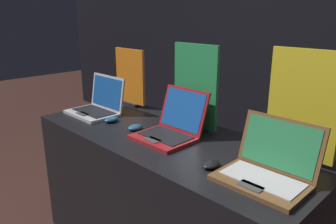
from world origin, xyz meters
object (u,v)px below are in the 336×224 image
Objects in this scene: mouse_front at (111,120)px; laptop_back at (268,167)px; promo_stand_front at (130,79)px; promo_stand_back at (302,109)px; laptop_front at (98,105)px; mouse_back at (211,164)px; laptop_middle at (171,127)px; promo_stand_middle at (195,89)px; mouse_middle at (135,127)px.

mouse_front is 0.27× the size of laptop_back.
promo_stand_back is (1.36, -0.05, 0.05)m from promo_stand_front.
promo_stand_back is at bearing 10.62° from laptop_front.
promo_stand_back is (1.12, 0.31, 0.24)m from mouse_front.
laptop_front is 1.12m from mouse_back.
promo_stand_middle is at bearing 90.00° from laptop_middle.
mouse_middle is at bearing -4.62° from laptop_front.
promo_stand_front is at bearing 123.73° from mouse_front.
promo_stand_front is 1.20m from mouse_back.
mouse_front is at bearing -179.02° from laptop_back.
laptop_front is at bearing -177.02° from laptop_middle.
promo_stand_middle is (0.70, -0.06, 0.04)m from promo_stand_front.
promo_stand_back reaches higher than mouse_back.
mouse_back is (0.41, -0.15, -0.05)m from laptop_middle.
promo_stand_middle is 0.97× the size of promo_stand_back.
promo_stand_back reaches higher than laptop_front.
mouse_front is 1.19m from promo_stand_back.
laptop_middle is 0.44m from mouse_back.
promo_stand_middle is 0.65m from promo_stand_back.
promo_stand_back is (0.65, 0.22, 0.20)m from laptop_middle.
promo_stand_middle reaches higher than mouse_middle.
mouse_front is 1.02× the size of mouse_middle.
promo_stand_back is at bearing 18.17° from mouse_middle.
promo_stand_back reaches higher than promo_stand_front.
mouse_middle is at bearing -179.65° from laptop_back.
laptop_middle is 3.58× the size of mouse_back.
mouse_back is (0.65, -0.07, -0.00)m from mouse_middle.
laptop_back is at bearing -90.00° from promo_stand_back.
promo_stand_back is at bearing 56.25° from mouse_back.
laptop_front is at bearing 175.38° from mouse_middle.
promo_stand_front is 1.17× the size of laptop_back.
promo_stand_middle is at bearing 19.04° from laptop_front.
mouse_front is at bearing -56.27° from promo_stand_front.
promo_stand_middle is at bearing 157.13° from laptop_back.
mouse_middle is (0.47, -0.34, -0.19)m from promo_stand_front.
mouse_back is (1.11, -0.41, -0.19)m from promo_stand_front.
mouse_middle is 0.97m from promo_stand_back.
promo_stand_middle is (0.24, 0.28, 0.23)m from mouse_middle.
mouse_front is 0.46m from promo_stand_front.
laptop_front reaches higher than mouse_front.
laptop_back is (1.36, -0.03, -0.00)m from laptop_front.
mouse_front is 0.23m from mouse_middle.
laptop_front is 0.24m from mouse_front.
laptop_back is 3.85× the size of mouse_back.
mouse_middle is 0.18× the size of promo_stand_back.
laptop_middle is at bearing -90.00° from promo_stand_middle.
laptop_back is at bearing 0.35° from mouse_middle.
laptop_front is 3.80× the size of mouse_back.
laptop_back is at bearing 17.78° from mouse_back.
promo_stand_middle is at bearing -4.69° from promo_stand_front.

